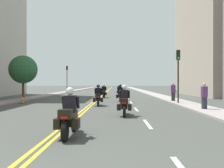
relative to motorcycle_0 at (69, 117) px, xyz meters
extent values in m
plane|color=#414540|center=(-0.52, 42.61, -0.64)|extent=(264.00, 264.00, 0.00)
cube|color=gray|center=(-8.26, 42.61, -0.58)|extent=(2.00, 144.00, 0.12)
cube|color=#9A918F|center=(7.21, 42.61, -0.58)|extent=(2.00, 144.00, 0.12)
cube|color=yellow|center=(-0.64, 42.61, -0.64)|extent=(0.12, 132.00, 0.01)
cube|color=yellow|center=(-0.40, 42.61, -0.64)|extent=(0.12, 132.00, 0.01)
cube|color=silver|center=(2.84, 2.61, -0.64)|extent=(0.14, 2.40, 0.01)
cube|color=silver|center=(2.84, 8.61, -0.64)|extent=(0.14, 2.40, 0.01)
cube|color=silver|center=(2.84, 14.61, -0.64)|extent=(0.14, 2.40, 0.01)
cube|color=silver|center=(2.84, 20.61, -0.64)|extent=(0.14, 2.40, 0.01)
cube|color=silver|center=(2.84, 26.61, -0.64)|extent=(0.14, 2.40, 0.01)
cube|color=silver|center=(2.84, 32.61, -0.64)|extent=(0.14, 2.40, 0.01)
cube|color=silver|center=(2.84, 38.61, -0.64)|extent=(0.14, 2.40, 0.01)
cube|color=silver|center=(2.84, 44.61, -0.64)|extent=(0.14, 2.40, 0.01)
cube|color=silver|center=(2.84, 50.61, -0.64)|extent=(0.14, 2.40, 0.01)
cube|color=#A99B8A|center=(15.82, 28.65, 8.08)|extent=(7.33, 18.03, 17.45)
cylinder|color=black|center=(0.01, 0.92, -0.34)|extent=(0.13, 0.61, 0.61)
cylinder|color=black|center=(0.00, -0.67, -0.34)|extent=(0.13, 0.61, 0.61)
cube|color=silver|center=(0.01, 0.92, -0.01)|extent=(0.14, 0.32, 0.04)
cube|color=black|center=(0.00, 0.13, -0.06)|extent=(0.33, 1.22, 0.40)
cube|color=black|center=(0.00, -0.59, 0.16)|extent=(0.40, 0.36, 0.28)
cube|color=red|center=(0.00, -0.78, 0.08)|extent=(0.20, 0.03, 0.06)
cube|color=black|center=(-0.28, -0.35, -0.16)|extent=(0.20, 0.44, 0.32)
cube|color=black|center=(0.28, -0.36, -0.16)|extent=(0.20, 0.44, 0.32)
cube|color=#B2C1CC|center=(0.00, 0.64, 0.32)|extent=(0.36, 0.12, 0.36)
cube|color=black|center=(0.00, 0.08, 0.42)|extent=(0.40, 0.26, 0.54)
cylinder|color=black|center=(-0.24, 0.23, 0.47)|extent=(0.10, 0.28, 0.45)
cylinder|color=black|center=(0.24, 0.22, 0.47)|extent=(0.10, 0.28, 0.45)
sphere|color=white|center=(0.00, 0.11, 0.83)|extent=(0.26, 0.26, 0.26)
cylinder|color=black|center=(2.00, 6.24, -0.33)|extent=(0.15, 0.64, 0.63)
cylinder|color=black|center=(1.92, 4.61, -0.33)|extent=(0.15, 0.64, 0.63)
cube|color=silver|center=(2.00, 6.24, 0.01)|extent=(0.16, 0.33, 0.04)
cube|color=black|center=(1.96, 5.42, -0.05)|extent=(0.38, 1.25, 0.40)
cube|color=black|center=(1.92, 4.69, 0.17)|extent=(0.42, 0.38, 0.28)
cube|color=red|center=(1.91, 4.50, 0.09)|extent=(0.20, 0.04, 0.06)
cube|color=black|center=(1.65, 4.95, -0.15)|extent=(0.22, 0.45, 0.32)
cube|color=black|center=(2.21, 4.92, -0.15)|extent=(0.22, 0.45, 0.32)
cube|color=#B2C1CC|center=(1.99, 5.95, 0.33)|extent=(0.37, 0.14, 0.36)
cube|color=black|center=(1.96, 5.37, 0.45)|extent=(0.41, 0.28, 0.59)
cylinder|color=black|center=(1.72, 5.54, 0.50)|extent=(0.11, 0.29, 0.45)
cylinder|color=black|center=(2.20, 5.51, 0.50)|extent=(0.11, 0.29, 0.45)
sphere|color=white|center=(1.96, 5.40, 0.88)|extent=(0.26, 0.26, 0.26)
cylinder|color=black|center=(0.08, 12.06, -0.34)|extent=(0.15, 0.61, 0.60)
cylinder|color=black|center=(0.15, 10.60, -0.34)|extent=(0.15, 0.61, 0.60)
cube|color=silver|center=(0.08, 12.06, -0.02)|extent=(0.15, 0.33, 0.04)
cube|color=black|center=(0.12, 11.33, -0.06)|extent=(0.37, 1.12, 0.40)
cube|color=black|center=(0.15, 10.68, 0.16)|extent=(0.42, 0.38, 0.28)
cube|color=red|center=(0.15, 10.49, 0.08)|extent=(0.20, 0.04, 0.06)
cube|color=black|center=(-0.14, 10.88, -0.16)|extent=(0.22, 0.45, 0.32)
cube|color=black|center=(0.42, 10.91, -0.16)|extent=(0.22, 0.45, 0.32)
cube|color=#B2C1CC|center=(0.10, 11.80, 0.32)|extent=(0.37, 0.14, 0.36)
cube|color=black|center=(0.12, 11.28, 0.44)|extent=(0.41, 0.28, 0.60)
cylinder|color=black|center=(-0.13, 11.42, 0.49)|extent=(0.11, 0.28, 0.45)
cylinder|color=black|center=(0.35, 11.44, 0.49)|extent=(0.11, 0.28, 0.45)
sphere|color=black|center=(0.12, 11.31, 0.88)|extent=(0.26, 0.26, 0.26)
cylinder|color=black|center=(1.94, 16.90, -0.33)|extent=(0.16, 0.64, 0.63)
cylinder|color=black|center=(1.87, 15.33, -0.33)|extent=(0.16, 0.64, 0.63)
cube|color=silver|center=(1.94, 16.90, 0.01)|extent=(0.15, 0.33, 0.04)
cube|color=black|center=(1.90, 16.11, -0.05)|extent=(0.37, 1.21, 0.40)
cube|color=black|center=(1.87, 15.40, 0.17)|extent=(0.42, 0.38, 0.28)
cube|color=red|center=(1.86, 15.22, 0.09)|extent=(0.20, 0.04, 0.06)
cube|color=black|center=(1.60, 15.65, -0.15)|extent=(0.22, 0.45, 0.32)
cube|color=black|center=(2.16, 15.63, -0.15)|extent=(0.22, 0.45, 0.32)
cube|color=#B2C1CC|center=(1.93, 16.61, 0.33)|extent=(0.37, 0.14, 0.36)
cube|color=black|center=(1.90, 16.06, 0.44)|extent=(0.41, 0.28, 0.57)
cylinder|color=black|center=(1.67, 16.22, 0.49)|extent=(0.11, 0.29, 0.45)
cylinder|color=black|center=(2.15, 16.20, 0.49)|extent=(0.11, 0.29, 0.45)
sphere|color=black|center=(1.90, 16.09, 0.87)|extent=(0.26, 0.26, 0.26)
cylinder|color=black|center=(0.06, 22.81, -0.33)|extent=(0.14, 0.63, 0.63)
cylinder|color=black|center=(0.00, 21.28, -0.33)|extent=(0.14, 0.63, 0.63)
cube|color=silver|center=(0.06, 22.81, 0.00)|extent=(0.15, 0.33, 0.04)
cube|color=black|center=(0.03, 22.05, -0.05)|extent=(0.37, 1.18, 0.40)
cube|color=black|center=(0.00, 21.36, 0.17)|extent=(0.41, 0.38, 0.28)
cube|color=red|center=(0.00, 21.17, 0.09)|extent=(0.20, 0.04, 0.06)
cube|color=black|center=(-0.27, 21.60, -0.15)|extent=(0.22, 0.45, 0.32)
cube|color=black|center=(0.29, 21.58, -0.15)|extent=(0.22, 0.45, 0.32)
cube|color=#B2C1CC|center=(0.05, 22.54, 0.33)|extent=(0.36, 0.14, 0.36)
cube|color=black|center=(0.03, 22.00, 0.44)|extent=(0.41, 0.28, 0.58)
cylinder|color=black|center=(-0.20, 22.16, 0.49)|extent=(0.11, 0.28, 0.45)
cylinder|color=black|center=(0.28, 22.14, 0.49)|extent=(0.11, 0.28, 0.45)
sphere|color=white|center=(0.03, 22.03, 0.87)|extent=(0.26, 0.26, 0.26)
cylinder|color=black|center=(1.89, 28.27, -0.33)|extent=(0.14, 0.63, 0.62)
cylinder|color=black|center=(1.98, 26.73, -0.33)|extent=(0.14, 0.63, 0.62)
cube|color=silver|center=(1.89, 28.27, 0.00)|extent=(0.16, 0.33, 0.04)
cube|color=black|center=(1.94, 27.50, -0.05)|extent=(0.39, 1.19, 0.40)
cube|color=black|center=(1.98, 26.81, 0.17)|extent=(0.42, 0.38, 0.28)
cube|color=red|center=(1.99, 26.62, 0.09)|extent=(0.20, 0.04, 0.06)
cube|color=black|center=(1.68, 27.02, -0.15)|extent=(0.22, 0.45, 0.32)
cube|color=black|center=(2.24, 27.06, -0.15)|extent=(0.22, 0.45, 0.32)
cube|color=#B2C1CC|center=(1.91, 27.99, 0.33)|extent=(0.37, 0.14, 0.36)
cube|color=black|center=(1.94, 27.45, 0.41)|extent=(0.41, 0.28, 0.52)
cylinder|color=black|center=(1.69, 27.59, 0.46)|extent=(0.12, 0.29, 0.45)
cylinder|color=black|center=(2.17, 27.61, 0.46)|extent=(0.12, 0.29, 0.45)
sphere|color=white|center=(1.94, 27.48, 0.81)|extent=(0.26, 0.26, 0.26)
cube|color=black|center=(-6.52, 13.31, -0.63)|extent=(0.36, 0.36, 0.03)
cone|color=orange|center=(-6.52, 13.31, -0.29)|extent=(0.29, 0.29, 0.65)
cylinder|color=white|center=(-6.52, 13.31, -0.21)|extent=(0.19, 0.19, 0.08)
cylinder|color=black|center=(6.61, 12.65, 1.22)|extent=(0.12, 0.12, 3.72)
cube|color=black|center=(6.61, 12.65, 3.42)|extent=(0.28, 0.28, 0.80)
sphere|color=green|center=(6.61, 12.50, 3.14)|extent=(0.18, 0.18, 0.18)
cylinder|color=black|center=(-7.66, 38.45, 1.48)|extent=(0.12, 0.12, 4.25)
cube|color=black|center=(-7.66, 38.45, 3.96)|extent=(0.28, 0.28, 0.80)
sphere|color=red|center=(-7.66, 38.30, 4.24)|extent=(0.18, 0.18, 0.18)
cube|color=#26282D|center=(6.74, 14.99, -0.21)|extent=(0.34, 0.33, 0.87)
cube|color=#5C2E65|center=(6.74, 14.99, 0.58)|extent=(0.42, 0.40, 0.69)
sphere|color=tan|center=(6.74, 14.99, 1.04)|extent=(0.22, 0.22, 0.22)
cube|color=#408140|center=(6.91, 14.85, 0.33)|extent=(0.19, 0.18, 0.24)
cube|color=#292C33|center=(7.07, 7.84, -0.21)|extent=(0.33, 0.27, 0.86)
cube|color=#582F6A|center=(7.07, 7.84, 0.55)|extent=(0.41, 0.31, 0.68)
sphere|color=tan|center=(7.07, 7.84, 1.01)|extent=(0.22, 0.22, 0.22)
cylinder|color=#473620|center=(-8.15, 17.78, 0.43)|extent=(0.24, 0.24, 2.15)
sphere|color=#275933|center=(-8.15, 17.78, 2.53)|extent=(2.91, 2.91, 2.91)
camera|label=1|loc=(1.52, -8.07, 1.08)|focal=40.26mm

